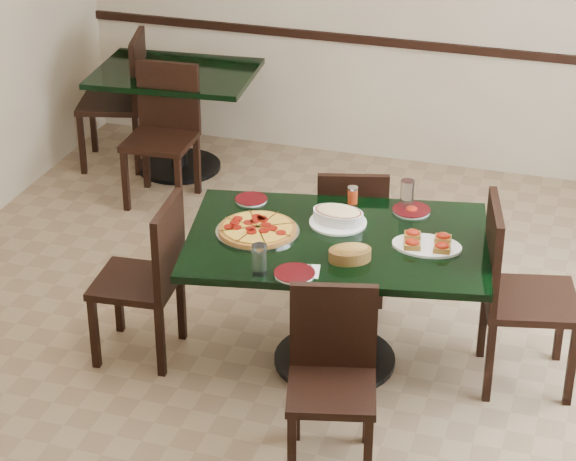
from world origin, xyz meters
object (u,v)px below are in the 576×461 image
(chair_left, at_px, (151,272))
(back_chair_near, at_px, (164,125))
(lasagna_casserole, at_px, (338,216))
(main_table, at_px, (337,269))
(chair_near, at_px, (332,368))
(bread_basket, at_px, (350,253))
(back_table, at_px, (176,101))
(back_chair_left, at_px, (124,93))
(pepperoni_pizza, at_px, (258,229))
(chair_far, at_px, (352,228))
(chair_right, at_px, (513,285))
(bruschetta_platter, at_px, (427,243))

(chair_left, bearing_deg, back_chair_near, -163.96)
(back_chair_near, relative_size, lasagna_casserole, 3.15)
(main_table, height_order, chair_near, chair_near)
(main_table, bearing_deg, chair_near, -86.93)
(back_chair_near, relative_size, bread_basket, 3.71)
(bread_basket, bearing_deg, chair_left, 153.25)
(back_table, height_order, back_chair_left, back_chair_left)
(back_chair_left, bearing_deg, bread_basket, 30.31)
(main_table, height_order, pepperoni_pizza, pepperoni_pizza)
(back_table, xyz_separation_m, chair_far, (1.67, -1.43, -0.06))
(chair_near, relative_size, chair_right, 0.86)
(back_table, height_order, bread_basket, bread_basket)
(chair_right, relative_size, bruschetta_platter, 2.79)
(main_table, xyz_separation_m, bruschetta_platter, (0.45, 0.04, 0.21))
(back_table, relative_size, chair_right, 1.18)
(back_table, relative_size, chair_left, 1.30)
(lasagna_casserole, bearing_deg, main_table, -70.07)
(lasagna_casserole, distance_m, bruschetta_platter, 0.50)
(chair_near, distance_m, bread_basket, 0.62)
(back_table, bearing_deg, back_chair_near, -82.40)
(chair_far, relative_size, pepperoni_pizza, 1.97)
(back_chair_near, height_order, pepperoni_pizza, back_chair_near)
(chair_left, distance_m, bread_basket, 1.10)
(chair_right, height_order, pepperoni_pizza, chair_right)
(back_chair_left, bearing_deg, pepperoni_pizza, 24.67)
(bruschetta_platter, bearing_deg, main_table, -177.12)
(back_table, relative_size, back_chair_near, 1.25)
(chair_left, distance_m, lasagna_casserole, 1.02)
(chair_far, xyz_separation_m, pepperoni_pizza, (-0.32, -0.72, 0.30))
(chair_far, relative_size, lasagna_casserole, 2.83)
(back_table, distance_m, back_chair_left, 0.39)
(back_table, xyz_separation_m, bread_basket, (1.87, -2.29, 0.27))
(main_table, relative_size, lasagna_casserole, 5.59)
(chair_far, relative_size, back_chair_near, 0.90)
(chair_left, bearing_deg, back_chair_left, -157.11)
(back_chair_left, distance_m, bruschetta_platter, 3.30)
(pepperoni_pizza, xyz_separation_m, bread_basket, (0.52, -0.14, 0.02))
(chair_left, distance_m, bruschetta_platter, 1.44)
(back_table, bearing_deg, pepperoni_pizza, -62.85)
(chair_near, bearing_deg, main_table, 89.87)
(lasagna_casserole, bearing_deg, bruschetta_platter, -7.66)
(main_table, xyz_separation_m, back_chair_near, (-1.65, 1.63, -0.04))
(chair_near, bearing_deg, bruschetta_platter, 56.97)
(chair_near, relative_size, chair_left, 0.95)
(chair_far, bearing_deg, back_chair_near, -46.60)
(back_chair_left, relative_size, bruschetta_platter, 2.75)
(chair_right, xyz_separation_m, bruschetta_platter, (-0.43, -0.08, 0.21))
(chair_right, height_order, bread_basket, chair_right)
(back_chair_near, bearing_deg, chair_left, -71.72)
(pepperoni_pizza, bearing_deg, back_chair_left, 129.31)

